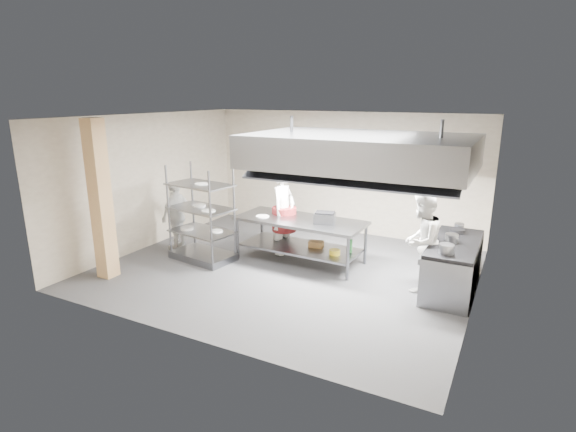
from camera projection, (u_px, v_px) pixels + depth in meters
The scene contains 23 objects.
floor at pixel (287, 269), 9.04m from camera, with size 7.00×7.00×0.00m, color #303032.
ceiling at pixel (287, 117), 8.25m from camera, with size 7.00×7.00×0.00m, color silver.
wall_back at pixel (342, 173), 11.22m from camera, with size 7.00×7.00×0.00m, color tan.
wall_left at pixel (151, 181), 10.20m from camera, with size 6.00×6.00×0.00m, color tan.
wall_right at pixel (483, 219), 7.09m from camera, with size 6.00×6.00×0.00m, color tan.
column at pixel (101, 200), 8.31m from camera, with size 0.30×0.30×3.00m, color #E1AF73.
exhaust_hood at pixel (360, 151), 8.18m from camera, with size 4.00×2.50×0.60m, color gray.
hood_strip_a at pixel (315, 165), 8.66m from camera, with size 1.60×0.12×0.04m, color white.
hood_strip_b at pixel (408, 172), 7.86m from camera, with size 1.60×0.12×0.04m, color white.
wall_shelf at pixel (414, 180), 10.28m from camera, with size 1.50×0.28×0.04m, color gray.
island at pixel (300, 240), 9.38m from camera, with size 2.68×1.12×0.91m, color slate, non-canonical shape.
island_worktop at pixel (300, 221), 9.27m from camera, with size 2.68×1.12×0.06m, color gray.
island_undershelf at pixel (300, 247), 9.42m from camera, with size 2.47×1.01×0.04m, color slate.
pass_rack at pixel (201, 214), 9.33m from camera, with size 1.34×0.78×2.00m, color slate, non-canonical shape.
cooking_range at pixel (453, 267), 7.99m from camera, with size 0.80×2.00×0.84m, color slate.
range_top at pixel (455, 244), 7.87m from camera, with size 0.78×1.96×0.06m, color black.
chef_head at pixel (283, 211), 9.75m from camera, with size 0.69×0.45×1.89m, color silver.
chef_line at pixel (421, 242), 7.89m from camera, with size 0.87×0.68×1.79m, color silver.
chef_plating at pixel (177, 215), 10.03m from camera, with size 0.92×0.38×1.58m, color silver.
griddle at pixel (325, 218), 8.96m from camera, with size 0.41×0.32×0.20m, color slate.
wicker_basket at pixel (316, 244), 9.34m from camera, with size 0.30×0.21×0.13m, color olive.
stockpot at pixel (452, 238), 7.81m from camera, with size 0.22×0.22×0.15m, color gray.
plate_stack at pixel (202, 230), 9.43m from camera, with size 0.28×0.28×0.05m, color white.
Camera 1 is at (3.92, -7.48, 3.40)m, focal length 28.00 mm.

